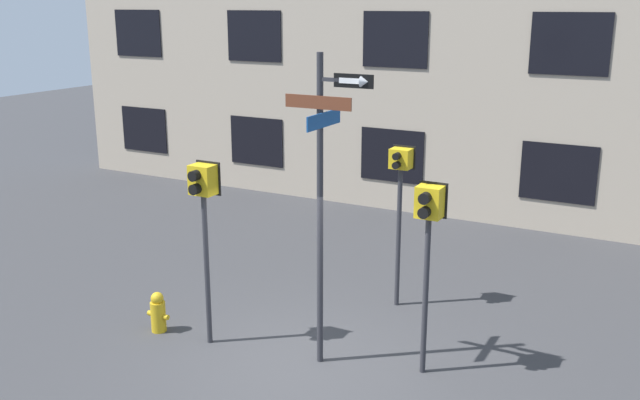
# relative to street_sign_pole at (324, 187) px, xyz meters

# --- Properties ---
(ground_plane) EXTENTS (60.00, 60.00, 0.00)m
(ground_plane) POSITION_rel_street_sign_pole_xyz_m (-0.22, -0.30, -2.64)
(ground_plane) COLOR #38383A
(street_sign_pole) EXTENTS (1.27, 0.92, 4.44)m
(street_sign_pole) POSITION_rel_street_sign_pole_xyz_m (0.00, 0.00, 0.00)
(street_sign_pole) COLOR #2D2D33
(street_sign_pole) RESTS_ON ground_plane
(pedestrian_signal_left) EXTENTS (0.42, 0.40, 2.83)m
(pedestrian_signal_left) POSITION_rel_street_sign_pole_xyz_m (-1.84, -0.28, -0.38)
(pedestrian_signal_left) COLOR #2D2D33
(pedestrian_signal_left) RESTS_ON ground_plane
(pedestrian_signal_right) EXTENTS (0.40, 0.40, 2.75)m
(pedestrian_signal_right) POSITION_rel_street_sign_pole_xyz_m (1.38, 0.40, -0.46)
(pedestrian_signal_right) COLOR #2D2D33
(pedestrian_signal_right) RESTS_ON ground_plane
(pedestrian_signal_across) EXTENTS (0.40, 0.40, 2.79)m
(pedestrian_signal_across) POSITION_rel_street_sign_pole_xyz_m (0.16, 2.41, -0.47)
(pedestrian_signal_across) COLOR #2D2D33
(pedestrian_signal_across) RESTS_ON ground_plane
(fire_hydrant) EXTENTS (0.40, 0.24, 0.66)m
(fire_hydrant) POSITION_rel_street_sign_pole_xyz_m (-2.79, -0.34, -2.33)
(fire_hydrant) COLOR gold
(fire_hydrant) RESTS_ON ground_plane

